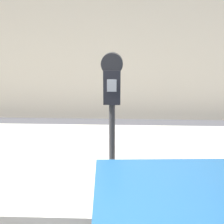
% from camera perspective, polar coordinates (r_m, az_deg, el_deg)
% --- Properties ---
extents(sidewalk, '(24.00, 2.80, 0.10)m').
position_cam_1_polar(sidewalk, '(4.46, -2.06, -8.89)').
color(sidewalk, '#BCB7AD').
rests_on(sidewalk, ground_plane).
extents(parking_meter, '(0.22, 0.14, 1.55)m').
position_cam_1_polar(parking_meter, '(3.25, -0.00, 2.89)').
color(parking_meter, '#2D2D30').
rests_on(parking_meter, sidewalk).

